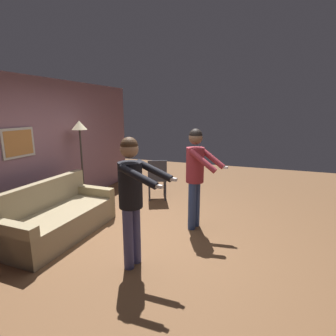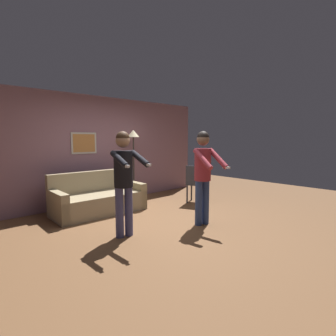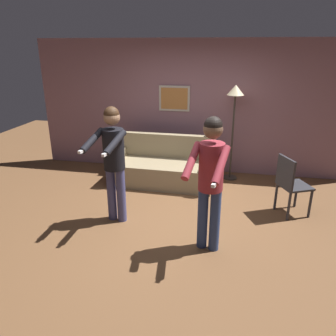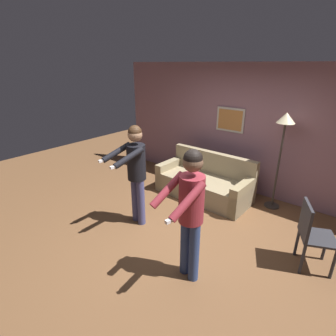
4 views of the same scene
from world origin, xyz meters
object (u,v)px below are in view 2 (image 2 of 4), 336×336
Objects in this scene: couch at (99,200)px; person_standing_right at (203,169)px; torchiere_lamp at (133,143)px; person_standing_left at (124,174)px; dining_chair_distant at (195,182)px.

couch is 1.12× the size of person_standing_right.
torchiere_lamp is 1.06× the size of person_standing_left.
torchiere_lamp is 1.94× the size of dining_chair_distant.
dining_chair_distant is (2.52, 0.70, -0.51)m from person_standing_left.
person_standing_left is 0.99× the size of person_standing_right.
person_standing_left is (-0.37, -1.56, 0.76)m from couch.
person_standing_right is at bearing -134.03° from dining_chair_distant.
dining_chair_distant is at bearing -21.83° from couch.
torchiere_lamp is 1.05× the size of person_standing_right.
couch is 2.06× the size of dining_chair_distant.
person_standing_left is 1.83× the size of dining_chair_distant.
person_standing_left reaches higher than dining_chair_distant.
person_standing_right reaches higher than couch.
person_standing_left reaches higher than couch.
person_standing_right is 1.70m from dining_chair_distant.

